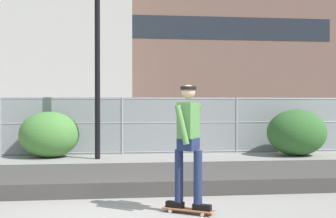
{
  "coord_description": "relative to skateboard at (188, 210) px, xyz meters",
  "views": [
    {
      "loc": [
        -0.29,
        -6.25,
        1.67
      ],
      "look_at": [
        0.84,
        2.98,
        1.54
      ],
      "focal_mm": 48.13,
      "sensor_mm": 36.0,
      "label": 1
    }
  ],
  "objects": [
    {
      "name": "skateboard",
      "position": [
        0.0,
        0.0,
        0.0
      ],
      "size": [
        0.78,
        0.59,
        0.07
      ],
      "color": "#9E5B33",
      "rests_on": "ground_plane"
    },
    {
      "name": "library_building",
      "position": [
        -10.31,
        44.27,
        12.34
      ],
      "size": [
        21.99,
        15.71,
        24.79
      ],
      "color": "#B2AFA8",
      "rests_on": "ground_plane"
    },
    {
      "name": "office_block",
      "position": [
        9.72,
        46.96,
        7.94
      ],
      "size": [
        29.5,
        10.23,
        15.98
      ],
      "color": "brown",
      "rests_on": "ground_plane"
    },
    {
      "name": "shrub_center",
      "position": [
        4.63,
        6.91,
        0.68
      ],
      "size": [
        1.9,
        1.55,
        1.47
      ],
      "color": "#2D5B28",
      "rests_on": "ground_plane"
    },
    {
      "name": "gravel_berm",
      "position": [
        -0.84,
        2.49,
        0.08
      ],
      "size": [
        11.71,
        2.58,
        0.28
      ],
      "primitive_type": "cube",
      "color": "#3D3A38",
      "rests_on": "ground_plane"
    },
    {
      "name": "street_lamp",
      "position": [
        -1.58,
        6.86,
        4.17
      ],
      "size": [
        0.44,
        0.44,
        6.79
      ],
      "color": "black",
      "rests_on": "ground_plane"
    },
    {
      "name": "shrub_left",
      "position": [
        -3.06,
        7.37,
        0.64
      ],
      "size": [
        1.82,
        1.49,
        1.4
      ],
      "color": "#477F38",
      "rests_on": "ground_plane"
    },
    {
      "name": "chain_fence",
      "position": [
        -0.84,
        8.01,
        0.87
      ],
      "size": [
        22.99,
        0.06,
        1.85
      ],
      "color": "gray",
      "rests_on": "ground_plane"
    },
    {
      "name": "skater",
      "position": [
        0.0,
        0.0,
        1.09
      ],
      "size": [
        0.66,
        0.61,
        1.87
      ],
      "color": "black",
      "rests_on": "skateboard"
    }
  ]
}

